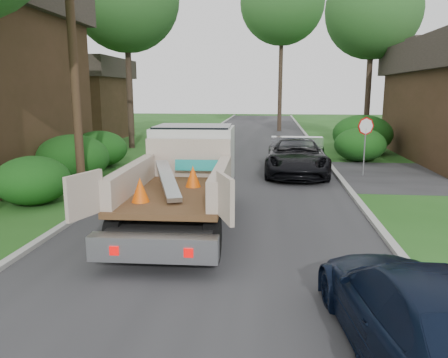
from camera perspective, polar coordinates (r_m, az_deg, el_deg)
ground at (r=10.46m, az=-1.18°, el=-8.30°), size 120.00×120.00×0.00m
road at (r=20.12m, az=2.43°, el=1.31°), size 8.00×90.00×0.02m
curb_left at (r=20.78m, az=-8.93°, el=1.65°), size 0.20×90.00×0.12m
curb_right at (r=20.27m, az=14.08°, el=1.20°), size 0.20×90.00×0.12m
stop_sign at (r=19.26m, az=17.99°, el=5.63°), size 0.71×0.32×2.48m
utility_pole at (r=16.30m, az=-19.17°, el=16.59°), size 2.42×1.25×10.00m
house_left_far at (r=35.04m, az=-19.09°, el=10.00°), size 7.56×7.56×6.00m
hedge_left_a at (r=15.05m, az=-23.74°, el=-0.15°), size 2.34×2.34×1.53m
hedge_left_b at (r=18.21m, az=-19.20°, el=2.58°), size 2.86×2.86×1.87m
hedge_left_c at (r=21.52m, az=-15.97°, el=3.81°), size 2.60×2.60×1.70m
hedge_right_a at (r=23.37m, az=17.33°, el=4.30°), size 2.60×2.60×1.70m
hedge_right_b at (r=26.41m, az=17.63°, el=5.60°), size 3.38×3.38×2.21m
tree_right_far at (r=30.82m, az=18.91°, el=20.06°), size 6.00×6.00×11.50m
tree_center_far at (r=40.47m, az=7.62°, el=21.91°), size 7.20×7.20×14.60m
flatbed_truck at (r=12.22m, az=-4.79°, el=1.19°), size 3.12×6.71×2.52m
black_pickup at (r=19.04m, az=9.50°, el=2.93°), size 2.77×5.66×1.55m
navy_suv at (r=6.51m, az=24.11°, el=-15.70°), size 2.38×4.79×1.34m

